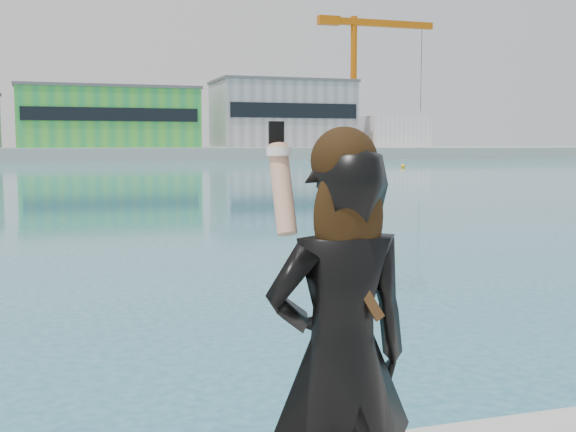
# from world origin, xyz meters

# --- Properties ---
(far_quay) EXTENTS (320.00, 40.00, 2.00)m
(far_quay) POSITION_xyz_m (0.00, 130.00, 1.00)
(far_quay) COLOR #9E9E99
(far_quay) RESTS_ON ground
(warehouse_green) EXTENTS (30.60, 16.36, 10.50)m
(warehouse_green) POSITION_xyz_m (8.00, 127.98, 7.26)
(warehouse_green) COLOR green
(warehouse_green) RESTS_ON far_quay
(warehouse_grey_right) EXTENTS (25.50, 15.35, 12.50)m
(warehouse_grey_right) POSITION_xyz_m (40.00, 127.98, 8.26)
(warehouse_grey_right) COLOR gray
(warehouse_grey_right) RESTS_ON far_quay
(ancillary_shed) EXTENTS (12.00, 10.00, 6.00)m
(ancillary_shed) POSITION_xyz_m (62.00, 126.00, 5.00)
(ancillary_shed) COLOR silver
(ancillary_shed) RESTS_ON far_quay
(dock_crane) EXTENTS (23.00, 4.00, 24.00)m
(dock_crane) POSITION_xyz_m (53.20, 122.00, 15.07)
(dock_crane) COLOR #D1620C
(dock_crane) RESTS_ON far_quay
(flagpole_right) EXTENTS (1.28, 0.16, 8.00)m
(flagpole_right) POSITION_xyz_m (22.09, 121.00, 6.54)
(flagpole_right) COLOR silver
(flagpole_right) RESTS_ON far_quay
(buoy_near) EXTENTS (0.50, 0.50, 0.50)m
(buoy_near) POSITION_xyz_m (35.31, 69.09, 0.00)
(buoy_near) COLOR #FAB50D
(buoy_near) RESTS_ON ground
(woman) EXTENTS (0.65, 0.43, 1.86)m
(woman) POSITION_xyz_m (-0.49, -0.20, 1.74)
(woman) COLOR black
(woman) RESTS_ON near_quay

